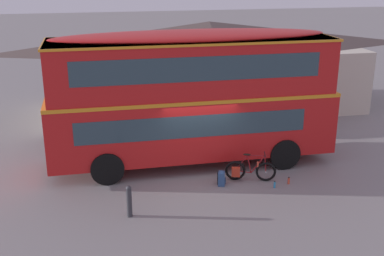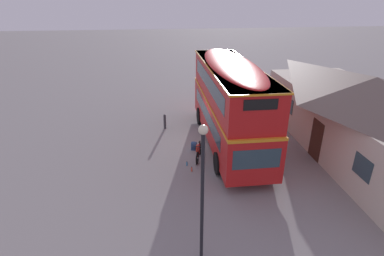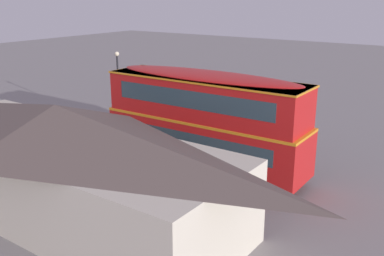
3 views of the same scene
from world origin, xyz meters
TOP-DOWN VIEW (x-y plane):
  - ground_plane at (0.00, 0.00)m, footprint 120.00×120.00m
  - double_decker_bus at (-0.02, 1.02)m, footprint 9.98×2.66m
  - touring_bicycle at (1.51, -0.88)m, footprint 1.64×0.65m
  - backpack_on_ground at (0.53, -1.02)m, footprint 0.33×0.35m
  - water_bottle_red_squeeze at (2.73, -1.41)m, footprint 0.07×0.07m
  - water_bottle_blue_sports at (2.17, -1.58)m, footprint 0.07×0.07m
  - pub_building at (2.22, 7.71)m, footprint 15.25×5.67m
  - kerb_bollard at (-2.60, -2.49)m, footprint 0.16×0.16m

SIDE VIEW (x-z plane):
  - ground_plane at x=0.00m, z-range 0.00..0.00m
  - water_bottle_blue_sports at x=2.17m, z-range -0.01..0.22m
  - water_bottle_red_squeeze at x=2.73m, z-range -0.01..0.23m
  - backpack_on_ground at x=0.53m, z-range 0.01..0.51m
  - touring_bicycle at x=1.51m, z-range -0.12..0.86m
  - kerb_bollard at x=-2.60m, z-range 0.01..0.98m
  - pub_building at x=2.22m, z-range 0.05..4.35m
  - double_decker_bus at x=-0.02m, z-range 0.25..5.04m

